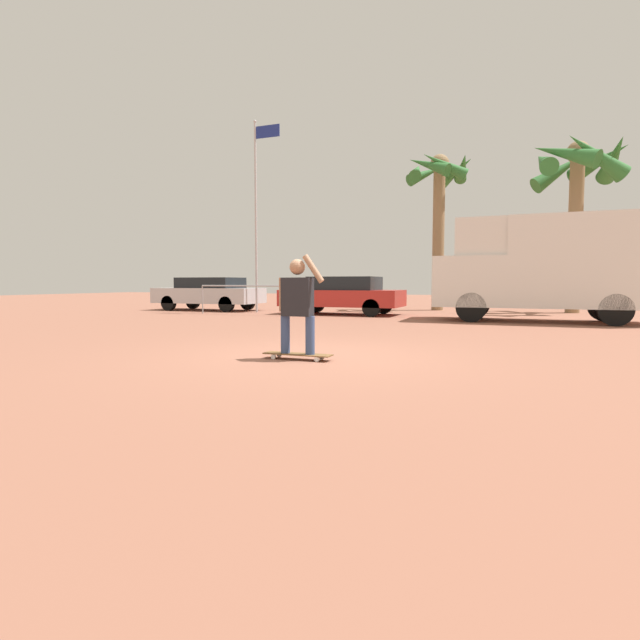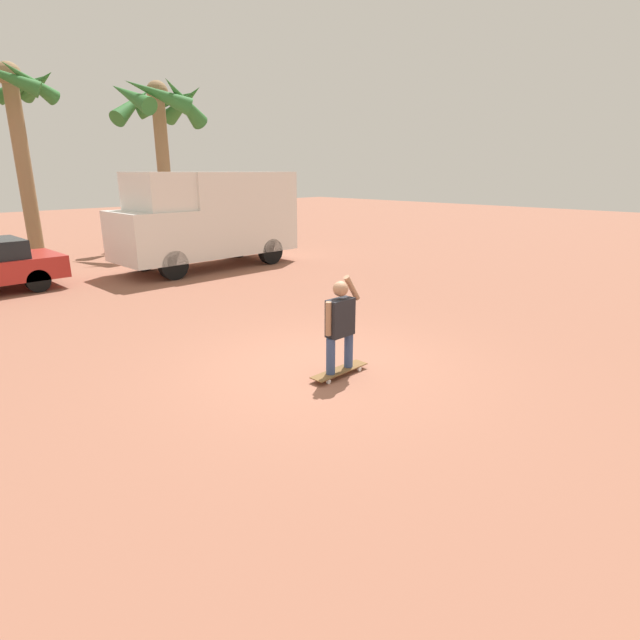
{
  "view_description": "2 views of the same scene",
  "coord_description": "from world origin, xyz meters",
  "px_view_note": "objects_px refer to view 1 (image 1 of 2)",
  "views": [
    {
      "loc": [
        3.0,
        -7.28,
        1.18
      ],
      "look_at": [
        0.14,
        0.02,
        0.58
      ],
      "focal_mm": 28.0,
      "sensor_mm": 36.0,
      "label": 1
    },
    {
      "loc": [
        -5.45,
        -5.33,
        3.1
      ],
      "look_at": [
        0.09,
        0.19,
        0.76
      ],
      "focal_mm": 28.0,
      "sensor_mm": 36.0,
      "label": 2
    }
  ],
  "objects_px": {
    "skateboard": "(298,355)",
    "palm_tree_center_background": "(439,189)",
    "person_skateboarder": "(297,300)",
    "parked_car_red": "(343,294)",
    "parked_car_silver": "(209,293)",
    "flagpole": "(257,205)",
    "camper_van": "(545,265)",
    "palm_tree_near_van": "(578,173)"
  },
  "relations": [
    {
      "from": "parked_car_silver",
      "to": "palm_tree_center_background",
      "type": "xyz_separation_m",
      "value": [
        8.92,
        3.58,
        4.32
      ]
    },
    {
      "from": "camper_van",
      "to": "palm_tree_center_background",
      "type": "distance_m",
      "value": 7.26
    },
    {
      "from": "camper_van",
      "to": "parked_car_red",
      "type": "height_order",
      "value": "camper_van"
    },
    {
      "from": "camper_van",
      "to": "parked_car_red",
      "type": "relative_size",
      "value": 1.37
    },
    {
      "from": "parked_car_red",
      "to": "palm_tree_center_background",
      "type": "bearing_deg",
      "value": 55.7
    },
    {
      "from": "palm_tree_near_van",
      "to": "flagpole",
      "type": "bearing_deg",
      "value": -160.3
    },
    {
      "from": "parked_car_red",
      "to": "palm_tree_near_van",
      "type": "height_order",
      "value": "palm_tree_near_van"
    },
    {
      "from": "parked_car_red",
      "to": "parked_car_silver",
      "type": "xyz_separation_m",
      "value": [
        -6.12,
        0.53,
        0.01
      ]
    },
    {
      "from": "parked_car_silver",
      "to": "skateboard",
      "type": "bearing_deg",
      "value": -50.8
    },
    {
      "from": "camper_van",
      "to": "flagpole",
      "type": "height_order",
      "value": "flagpole"
    },
    {
      "from": "palm_tree_center_background",
      "to": "palm_tree_near_van",
      "type": "bearing_deg",
      "value": -0.41
    },
    {
      "from": "parked_car_silver",
      "to": "flagpole",
      "type": "height_order",
      "value": "flagpole"
    },
    {
      "from": "parked_car_red",
      "to": "palm_tree_near_van",
      "type": "distance_m",
      "value": 10.04
    },
    {
      "from": "parked_car_silver",
      "to": "parked_car_red",
      "type": "bearing_deg",
      "value": -4.96
    },
    {
      "from": "camper_van",
      "to": "flagpole",
      "type": "xyz_separation_m",
      "value": [
        -10.15,
        1.0,
        2.46
      ]
    },
    {
      "from": "palm_tree_center_background",
      "to": "parked_car_red",
      "type": "bearing_deg",
      "value": -124.3
    },
    {
      "from": "parked_car_red",
      "to": "skateboard",
      "type": "bearing_deg",
      "value": -74.91
    },
    {
      "from": "person_skateboarder",
      "to": "palm_tree_center_background",
      "type": "distance_m",
      "value": 15.11
    },
    {
      "from": "parked_car_silver",
      "to": "palm_tree_center_background",
      "type": "relative_size",
      "value": 0.69
    },
    {
      "from": "parked_car_silver",
      "to": "palm_tree_near_van",
      "type": "height_order",
      "value": "palm_tree_near_van"
    },
    {
      "from": "skateboard",
      "to": "parked_car_red",
      "type": "height_order",
      "value": "parked_car_red"
    },
    {
      "from": "person_skateboarder",
      "to": "flagpole",
      "type": "bearing_deg",
      "value": 121.19
    },
    {
      "from": "palm_tree_center_background",
      "to": "flagpole",
      "type": "xyz_separation_m",
      "value": [
        -6.29,
        -4.14,
        -0.92
      ]
    },
    {
      "from": "skateboard",
      "to": "palm_tree_near_van",
      "type": "height_order",
      "value": "palm_tree_near_van"
    },
    {
      "from": "skateboard",
      "to": "flagpole",
      "type": "relative_size",
      "value": 0.15
    },
    {
      "from": "person_skateboarder",
      "to": "flagpole",
      "type": "xyz_separation_m",
      "value": [
        -6.29,
        10.39,
        3.24
      ]
    },
    {
      "from": "skateboard",
      "to": "parked_car_red",
      "type": "xyz_separation_m",
      "value": [
        -2.81,
        10.41,
        0.66
      ]
    },
    {
      "from": "parked_car_silver",
      "to": "flagpole",
      "type": "bearing_deg",
      "value": -11.93
    },
    {
      "from": "parked_car_silver",
      "to": "palm_tree_near_van",
      "type": "xyz_separation_m",
      "value": [
        14.09,
        3.54,
        4.54
      ]
    },
    {
      "from": "person_skateboarder",
      "to": "palm_tree_near_van",
      "type": "relative_size",
      "value": 0.23
    },
    {
      "from": "camper_van",
      "to": "palm_tree_center_background",
      "type": "bearing_deg",
      "value": 126.95
    },
    {
      "from": "skateboard",
      "to": "parked_car_silver",
      "type": "height_order",
      "value": "parked_car_silver"
    },
    {
      "from": "parked_car_silver",
      "to": "palm_tree_center_background",
      "type": "bearing_deg",
      "value": 21.87
    },
    {
      "from": "person_skateboarder",
      "to": "flagpole",
      "type": "distance_m",
      "value": 12.57
    },
    {
      "from": "parked_car_silver",
      "to": "palm_tree_center_background",
      "type": "height_order",
      "value": "palm_tree_center_background"
    },
    {
      "from": "parked_car_red",
      "to": "palm_tree_center_background",
      "type": "relative_size",
      "value": 0.67
    },
    {
      "from": "camper_van",
      "to": "palm_tree_near_van",
      "type": "height_order",
      "value": "palm_tree_near_van"
    },
    {
      "from": "person_skateboarder",
      "to": "parked_car_silver",
      "type": "relative_size",
      "value": 0.33
    },
    {
      "from": "skateboard",
      "to": "palm_tree_center_background",
      "type": "relative_size",
      "value": 0.17
    },
    {
      "from": "camper_van",
      "to": "palm_tree_near_van",
      "type": "xyz_separation_m",
      "value": [
        1.31,
        5.1,
        3.59
      ]
    },
    {
      "from": "camper_van",
      "to": "parked_car_silver",
      "type": "height_order",
      "value": "camper_van"
    },
    {
      "from": "palm_tree_center_background",
      "to": "flagpole",
      "type": "distance_m",
      "value": 7.58
    }
  ]
}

